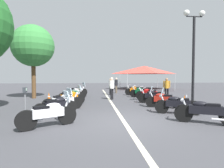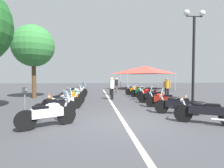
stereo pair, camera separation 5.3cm
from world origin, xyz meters
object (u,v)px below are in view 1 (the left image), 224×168
at_px(street_lamp_twin_globe, 194,42).
at_px(roadside_tree_0, 33,46).
at_px(motorcycle_left_row_6, 77,91).
at_px(bystander_2, 116,84).
at_px(motorcycle_left_row_2, 63,101).
at_px(motorcycle_left_row_1, 57,106).
at_px(motorcycle_right_row_5, 141,92).
at_px(traffic_cone_0, 185,100).
at_px(motorcycle_right_row_6, 136,90).
at_px(traffic_cone_1, 49,97).
at_px(motorcycle_left_row_4, 72,95).
at_px(motorcycle_left_row_3, 70,97).
at_px(motorcycle_left_row_0, 49,113).
at_px(motorcycle_left_row_5, 74,93).
at_px(motorcycle_right_row_2, 163,99).
at_px(bystander_3, 167,87).
at_px(motorcycle_right_row_0, 205,111).
at_px(motorcycle_right_row_1, 177,104).
at_px(motorcycle_right_row_3, 153,96).
at_px(bystander_1, 112,87).
at_px(parking_meter, 25,97).
at_px(event_tent, 145,70).
at_px(motorcycle_right_row_4, 149,94).
at_px(bystander_0, 110,85).

relative_size(street_lamp_twin_globe, roadside_tree_0, 0.93).
height_order(motorcycle_left_row_6, bystander_2, bystander_2).
bearing_deg(motorcycle_left_row_2, motorcycle_left_row_1, -117.04).
height_order(motorcycle_right_row_5, traffic_cone_0, motorcycle_right_row_5).
bearing_deg(traffic_cone_0, motorcycle_right_row_6, 15.94).
height_order(motorcycle_left_row_6, traffic_cone_1, motorcycle_left_row_6).
bearing_deg(motorcycle_left_row_2, motorcycle_left_row_4, 62.97).
relative_size(motorcycle_left_row_1, motorcycle_left_row_3, 0.89).
height_order(motorcycle_left_row_0, motorcycle_left_row_5, motorcycle_left_row_0).
xyz_separation_m(motorcycle_left_row_0, motorcycle_left_row_5, (7.98, 0.01, -0.03)).
bearing_deg(motorcycle_right_row_2, traffic_cone_0, -133.00).
bearing_deg(bystander_2, bystander_3, 153.55).
height_order(motorcycle_left_row_0, street_lamp_twin_globe, street_lamp_twin_globe).
relative_size(motorcycle_right_row_0, street_lamp_twin_globe, 0.37).
bearing_deg(motorcycle_left_row_5, motorcycle_right_row_0, -80.50).
height_order(motorcycle_right_row_1, bystander_3, bystander_3).
bearing_deg(motorcycle_left_row_5, motorcycle_right_row_6, -7.47).
bearing_deg(bystander_3, motorcycle_right_row_3, 170.62).
distance_m(motorcycle_left_row_3, bystander_1, 3.63).
bearing_deg(traffic_cone_1, motorcycle_right_row_1, -125.44).
xyz_separation_m(motorcycle_left_row_3, traffic_cone_0, (-0.80, -6.93, -0.18)).
xyz_separation_m(motorcycle_left_row_0, motorcycle_left_row_2, (3.15, 0.06, -0.02)).
height_order(motorcycle_left_row_1, parking_meter, parking_meter).
height_order(motorcycle_right_row_5, event_tent, event_tent).
height_order(motorcycle_right_row_2, motorcycle_right_row_6, motorcycle_right_row_2).
height_order(bystander_3, roadside_tree_0, roadside_tree_0).
bearing_deg(motorcycle_right_row_4, motorcycle_right_row_0, 121.50).
bearing_deg(motorcycle_left_row_6, roadside_tree_0, 163.47).
height_order(motorcycle_left_row_3, motorcycle_right_row_1, motorcycle_right_row_1).
distance_m(traffic_cone_1, bystander_1, 4.56).
xyz_separation_m(motorcycle_left_row_3, parking_meter, (-3.32, 1.36, 0.43)).
relative_size(motorcycle_left_row_2, motorcycle_left_row_5, 1.01).
bearing_deg(motorcycle_right_row_4, roadside_tree_0, 18.49).
relative_size(motorcycle_left_row_0, motorcycle_right_row_4, 0.99).
bearing_deg(bystander_2, motorcycle_right_row_1, 126.54).
bearing_deg(bystander_3, motorcycle_right_row_4, 145.11).
relative_size(street_lamp_twin_globe, bystander_0, 3.46).
bearing_deg(parking_meter, bystander_2, 64.77).
height_order(motorcycle_left_row_5, motorcycle_right_row_3, motorcycle_right_row_3).
distance_m(motorcycle_right_row_2, bystander_0, 7.65).
relative_size(motorcycle_left_row_4, parking_meter, 1.36).
distance_m(bystander_0, roadside_tree_0, 7.41).
relative_size(motorcycle_left_row_5, parking_meter, 1.49).
distance_m(motorcycle_left_row_0, motorcycle_right_row_2, 6.25).
bearing_deg(motorcycle_left_row_6, event_tent, 8.04).
bearing_deg(traffic_cone_1, motorcycle_right_row_3, -104.41).
xyz_separation_m(motorcycle_left_row_0, street_lamp_twin_globe, (3.15, -7.02, 3.14)).
height_order(motorcycle_right_row_4, bystander_0, bystander_0).
bearing_deg(motorcycle_right_row_4, bystander_3, -122.00).
distance_m(bystander_2, event_tent, 7.40).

